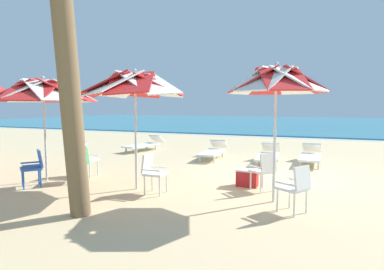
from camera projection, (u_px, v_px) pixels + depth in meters
name	position (u px, v px, depth m)	size (l,w,h in m)	color
ground_plane	(278.00, 176.00, 8.66)	(80.00, 80.00, 0.00)	beige
sea	(311.00, 123.00, 35.68)	(80.00, 36.00, 0.10)	teal
surf_foam	(301.00, 138.00, 18.79)	(80.00, 0.70, 0.01)	white
beach_umbrella_0	(276.00, 82.00, 6.12)	(1.96, 1.96, 2.74)	silver
plastic_chair_0	(264.00, 169.00, 7.09)	(0.63, 0.63, 0.87)	white
plastic_chair_1	(296.00, 186.00, 5.60)	(0.62, 0.61, 0.87)	white
beach_umbrella_1	(135.00, 86.00, 7.10)	(2.35, 2.35, 2.72)	silver
plastic_chair_2	(153.00, 171.00, 6.90)	(0.48, 0.46, 0.87)	white
beach_umbrella_2	(43.00, 92.00, 7.88)	(2.59, 2.59, 2.63)	silver
plastic_chair_3	(81.00, 162.00, 7.97)	(0.62, 0.60, 0.87)	#2D8C4C
plastic_chair_4	(86.00, 158.00, 8.65)	(0.49, 0.46, 0.87)	white
plastic_chair_5	(34.00, 166.00, 7.48)	(0.62, 0.63, 0.87)	blue
sun_lounger_0	(311.00, 155.00, 10.46)	(0.66, 2.15, 0.62)	white
sun_lounger_1	(268.00, 155.00, 10.58)	(0.72, 2.17, 0.62)	white
sun_lounger_2	(213.00, 151.00, 11.55)	(0.76, 2.18, 0.62)	white
sun_lounger_3	(145.00, 144.00, 13.56)	(1.02, 2.22, 0.62)	white
cooler_box	(247.00, 178.00, 7.56)	(0.50, 0.34, 0.40)	red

